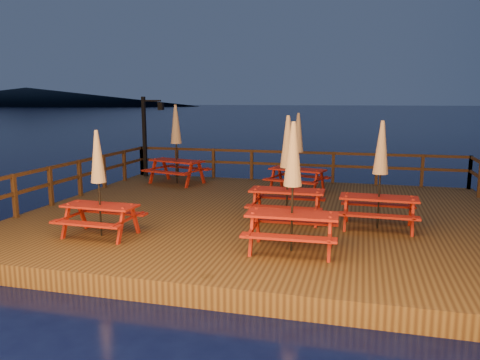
{
  "coord_description": "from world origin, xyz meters",
  "views": [
    {
      "loc": [
        2.39,
        -11.6,
        3.31
      ],
      "look_at": [
        -0.79,
        0.6,
        1.12
      ],
      "focal_mm": 35.0,
      "sensor_mm": 36.0,
      "label": 1
    }
  ],
  "objects_px": {
    "picnic_table_1": "(176,143)",
    "picnic_table_2": "(380,173)",
    "picnic_table_0": "(287,167)",
    "lamp_post": "(148,129)"
  },
  "relations": [
    {
      "from": "lamp_post",
      "to": "picnic_table_0",
      "type": "xyz_separation_m",
      "value": [
        6.09,
        -5.21,
        -0.48
      ]
    },
    {
      "from": "lamp_post",
      "to": "picnic_table_0",
      "type": "height_order",
      "value": "lamp_post"
    },
    {
      "from": "picnic_table_2",
      "to": "picnic_table_1",
      "type": "bearing_deg",
      "value": 148.49
    },
    {
      "from": "picnic_table_0",
      "to": "picnic_table_1",
      "type": "bearing_deg",
      "value": 137.16
    },
    {
      "from": "picnic_table_2",
      "to": "lamp_post",
      "type": "bearing_deg",
      "value": 147.93
    },
    {
      "from": "picnic_table_0",
      "to": "picnic_table_2",
      "type": "bearing_deg",
      "value": -5.4
    },
    {
      "from": "picnic_table_1",
      "to": "picnic_table_2",
      "type": "height_order",
      "value": "picnic_table_1"
    },
    {
      "from": "picnic_table_1",
      "to": "picnic_table_2",
      "type": "xyz_separation_m",
      "value": [
        6.63,
        -4.25,
        -0.14
      ]
    },
    {
      "from": "picnic_table_1",
      "to": "picnic_table_0",
      "type": "bearing_deg",
      "value": -25.71
    },
    {
      "from": "picnic_table_0",
      "to": "picnic_table_2",
      "type": "height_order",
      "value": "picnic_table_0"
    }
  ]
}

